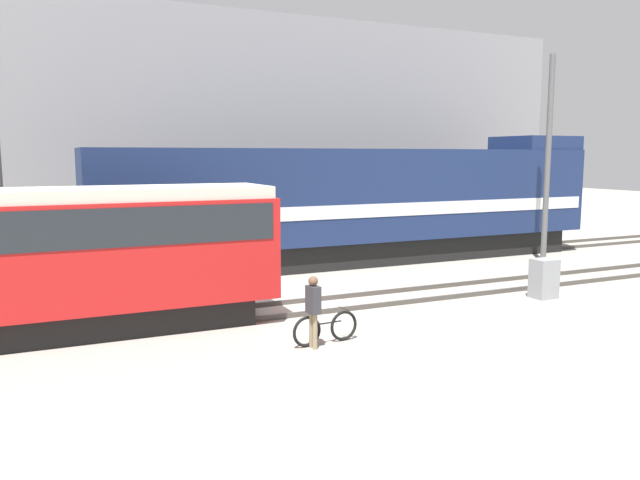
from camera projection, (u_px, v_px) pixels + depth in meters
ground_plane at (306, 302)px, 18.43m from camera, size 120.00×120.00×0.00m
track_near at (316, 305)px, 17.77m from camera, size 60.00×1.50×0.14m
track_far at (248, 270)px, 23.31m from camera, size 60.00×1.51×0.14m
building_backdrop at (192, 133)px, 30.25m from camera, size 38.51×6.00×10.78m
freight_locomotive at (363, 203)px, 25.02m from camera, size 21.00×3.04×5.17m
streetcar at (61, 253)px, 14.75m from camera, size 10.20×2.54×3.55m
bicycle at (326, 328)px, 14.35m from camera, size 1.71×0.44×0.78m
person at (313, 305)px, 13.93m from camera, size 0.25×0.38×1.65m
utility_pole_right at (548, 160)px, 24.78m from camera, size 0.23×0.23×8.24m
signal_box at (544, 279)px, 18.95m from camera, size 0.70×0.60×1.20m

